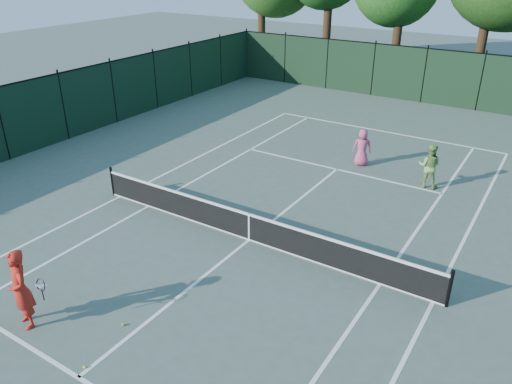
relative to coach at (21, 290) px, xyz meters
The scene contains 17 objects.
ground 6.43m from the coach, 68.93° to the left, with size 90.00×90.00×0.00m, color #49594E.
sideline_doubles_left 6.81m from the coach, 118.36° to the left, with size 0.10×23.77×0.01m, color white.
sideline_doubles_right 9.82m from the coach, 37.35° to the left, with size 0.10×23.77×0.01m, color white.
sideline_singles_left 6.28m from the coach, 107.16° to the left, with size 0.10×23.77×0.01m, color white.
sideline_singles_right 8.78m from the coach, 42.81° to the left, with size 0.10×23.77×0.01m, color white.
baseline_far 17.99m from the coach, 82.69° to the left, with size 10.97×0.10×0.01m, color white.
service_line_near 2.53m from the coach, 11.67° to the right, with size 8.23×0.10×0.01m, color white.
service_line_far 12.58m from the coach, 79.50° to the left, with size 8.23×0.10×0.01m, color white.
center_service_line 6.43m from the coach, 68.93° to the left, with size 0.10×12.80×0.01m, color white.
tennis_net 6.37m from the coach, 68.93° to the left, with size 11.69×0.09×1.06m.
fence_far 24.04m from the coach, 84.55° to the left, with size 24.00×0.05×3.00m, color black.
fence_left 11.39m from the coach, 148.61° to the left, with size 0.05×36.00×3.00m, color black.
coach is the anchor object (origin of this frame).
player_pink 13.60m from the coach, 77.66° to the left, with size 0.87×0.74×1.51m.
player_green 13.87m from the coach, 65.58° to the left, with size 0.88×0.73×1.65m.
loose_ball_near_cart 2.41m from the coach, ahead, with size 0.07×0.07×0.07m, color yellow.
loose_ball_midcourt 2.42m from the coach, 31.05° to the left, with size 0.07×0.07×0.07m, color gold.
Camera 1 is at (7.13, -10.78, 7.89)m, focal length 35.00 mm.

